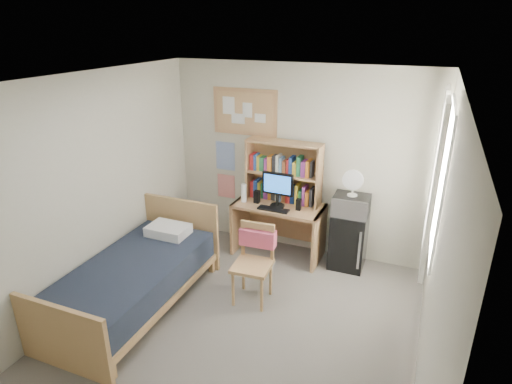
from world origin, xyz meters
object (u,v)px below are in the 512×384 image
at_px(bed, 134,285).
at_px(desk_chair, 252,265).
at_px(desk_fan, 353,184).
at_px(mini_fridge, 348,240).
at_px(bulletin_board, 245,112).
at_px(desk, 278,230).
at_px(microwave, 351,205).
at_px(monitor, 278,191).
at_px(speaker_right, 299,205).
at_px(speaker_left, 257,197).

bearing_deg(bed, desk_chair, 27.23).
height_order(bed, desk_fan, desk_fan).
bearing_deg(desk_fan, mini_fridge, 90.00).
distance_m(bulletin_board, desk_fan, 1.77).
xyz_separation_m(desk, microwave, (0.96, 0.04, 0.51)).
relative_size(bulletin_board, monitor, 2.07).
distance_m(mini_fridge, bed, 2.77).
height_order(mini_fridge, bed, mini_fridge).
distance_m(desk, speaker_right, 0.55).
relative_size(desk, mini_fridge, 1.60).
relative_size(bulletin_board, desk_fan, 2.94).
bearing_deg(desk_chair, mini_fridge, 50.29).
xyz_separation_m(desk_chair, desk_fan, (0.88, 1.18, 0.72)).
height_order(bulletin_board, desk_fan, bulletin_board).
bearing_deg(bulletin_board, speaker_left, -47.71).
height_order(mini_fridge, desk_fan, desk_fan).
bearing_deg(speaker_right, microwave, 11.16).
bearing_deg(microwave, desk_fan, 0.00).
relative_size(desk, monitor, 2.67).
bearing_deg(desk, desk_fan, 4.20).
bearing_deg(speaker_left, desk, 11.31).
bearing_deg(microwave, speaker_right, -170.89).
bearing_deg(microwave, desk_chair, -127.01).
distance_m(mini_fridge, desk_fan, 0.80).
relative_size(mini_fridge, microwave, 1.69).
relative_size(desk_chair, microwave, 2.07).
bearing_deg(monitor, mini_fridge, 8.90).
bearing_deg(bulletin_board, mini_fridge, -8.72).
bearing_deg(mini_fridge, desk_chair, -126.55).
bearing_deg(mini_fridge, bulletin_board, 170.84).
relative_size(monitor, speaker_left, 2.61).
xyz_separation_m(monitor, microwave, (0.97, 0.10, -0.09)).
bearing_deg(bulletin_board, microwave, -9.42).
height_order(bulletin_board, speaker_right, bulletin_board).
distance_m(bed, speaker_right, 2.27).
relative_size(desk_chair, speaker_left, 5.36).
relative_size(bulletin_board, mini_fridge, 1.23).
xyz_separation_m(desk_chair, speaker_right, (0.21, 1.07, 0.37)).
distance_m(desk, monitor, 0.61).
bearing_deg(desk_fan, desk, -177.86).
bearing_deg(speaker_left, microwave, 5.91).
xyz_separation_m(bed, speaker_left, (0.81, 1.71, 0.56)).
height_order(microwave, desk_fan, desk_fan).
bearing_deg(monitor, speaker_left, 180.00).
xyz_separation_m(monitor, speaker_left, (-0.30, 0.01, -0.14)).
height_order(bed, speaker_left, speaker_left).
bearing_deg(mini_fridge, bed, -139.08).
distance_m(speaker_right, desk_fan, 0.76).
bearing_deg(desk_fan, microwave, 0.00).
bearing_deg(mini_fridge, speaker_left, -175.24).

